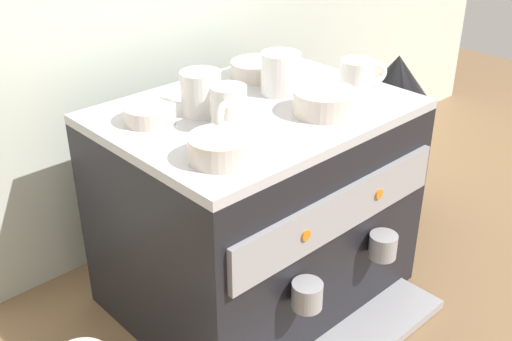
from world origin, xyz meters
The scene contains 12 objects.
ground_plane centered at (0.00, 0.00, 0.00)m, with size 4.00×4.00×0.00m, color brown.
tiled_backsplash_wall centered at (0.00, 0.36, 0.54)m, with size 2.80×0.03×1.08m, color silver.
espresso_machine centered at (0.00, 0.00, 0.22)m, with size 0.58×0.55×0.44m.
ceramic_cup_0 centered at (0.21, -0.08, 0.48)m, with size 0.10×0.07×0.07m.
ceramic_cup_1 centered at (-0.11, -0.05, 0.48)m, with size 0.10×0.08×0.08m.
ceramic_cup_2 centered at (0.09, 0.02, 0.49)m, with size 0.10×0.11×0.08m.
ceramic_cup_3 centered at (-0.09, 0.05, 0.48)m, with size 0.08×0.12×0.08m.
ceramic_bowl_0 centered at (0.12, 0.13, 0.46)m, with size 0.11×0.11×0.03m.
ceramic_bowl_1 centered at (-0.19, -0.13, 0.46)m, with size 0.11×0.11×0.04m.
ceramic_bowl_2 centered at (0.07, -0.11, 0.46)m, with size 0.12×0.12×0.04m.
ceramic_bowl_3 centered at (-0.19, 0.08, 0.46)m, with size 0.10×0.10×0.03m.
coffee_grinder centered at (0.51, 0.02, 0.22)m, with size 0.17×0.17×0.43m.
Camera 1 is at (-0.77, -0.82, 0.90)m, focal length 43.59 mm.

